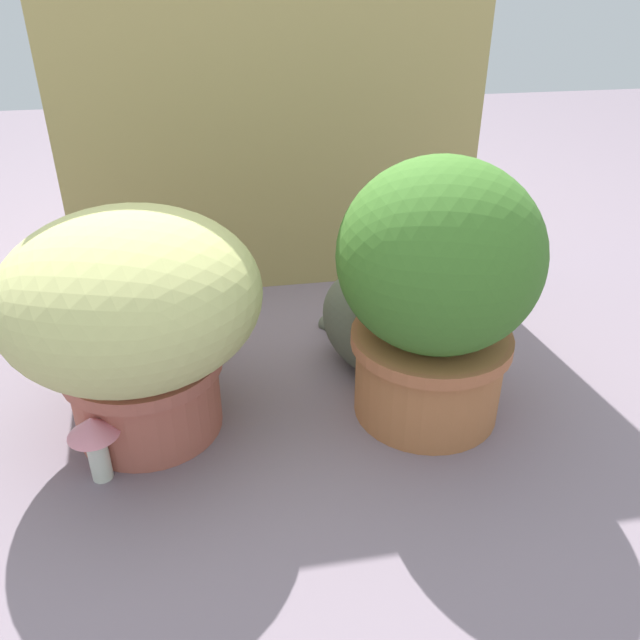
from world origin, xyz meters
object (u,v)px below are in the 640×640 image
object	(u,v)px
leafy_planter	(436,287)
mushroom_ornament_pink	(94,436)
cat	(382,322)
grass_planter	(134,312)

from	to	relation	value
leafy_planter	mushroom_ornament_pink	world-z (taller)	leafy_planter
cat	leafy_planter	bearing A→B (deg)	-68.32
leafy_planter	mushroom_ornament_pink	bearing A→B (deg)	-171.82
leafy_planter	cat	size ratio (longest dim) A/B	1.29
leafy_planter	grass_planter	bearing A→B (deg)	175.00
leafy_planter	mushroom_ornament_pink	distance (m)	0.62
grass_planter	cat	world-z (taller)	grass_planter
cat	mushroom_ornament_pink	world-z (taller)	cat
grass_planter	leafy_planter	world-z (taller)	leafy_planter
cat	mushroom_ornament_pink	size ratio (longest dim) A/B	3.03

